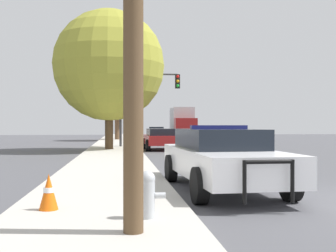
{
  "coord_description": "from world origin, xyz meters",
  "views": [
    {
      "loc": [
        -4.77,
        -7.5,
        1.52
      ],
      "look_at": [
        -1.46,
        21.2,
        1.41
      ],
      "focal_mm": 45.0,
      "sensor_mm": 36.0,
      "label": 1
    }
  ],
  "objects_px": {
    "car_background_oncoming": "(210,135)",
    "box_truck": "(182,122)",
    "car_background_distant": "(156,132)",
    "police_car": "(221,157)",
    "traffic_cone": "(49,192)",
    "tree_sidewalk_far": "(117,96)",
    "fire_hydrant": "(147,193)",
    "car_background_midblock": "(161,138)",
    "traffic_light": "(146,93)",
    "tree_sidewalk_mid": "(109,65)"
  },
  "relations": [
    {
      "from": "car_background_oncoming",
      "to": "box_truck",
      "type": "relative_size",
      "value": 0.6
    },
    {
      "from": "car_background_distant",
      "to": "box_truck",
      "type": "bearing_deg",
      "value": 23.39
    },
    {
      "from": "police_car",
      "to": "traffic_cone",
      "type": "bearing_deg",
      "value": 33.31
    },
    {
      "from": "tree_sidewalk_far",
      "to": "fire_hydrant",
      "type": "bearing_deg",
      "value": -88.91
    },
    {
      "from": "police_car",
      "to": "box_truck",
      "type": "bearing_deg",
      "value": -99.87
    },
    {
      "from": "fire_hydrant",
      "to": "car_background_oncoming",
      "type": "height_order",
      "value": "car_background_oncoming"
    },
    {
      "from": "police_car",
      "to": "traffic_cone",
      "type": "height_order",
      "value": "police_car"
    },
    {
      "from": "box_truck",
      "to": "tree_sidewalk_far",
      "type": "relative_size",
      "value": 1.06
    },
    {
      "from": "fire_hydrant",
      "to": "car_background_midblock",
      "type": "distance_m",
      "value": 18.8
    },
    {
      "from": "traffic_light",
      "to": "car_background_oncoming",
      "type": "xyz_separation_m",
      "value": [
        5.16,
        4.34,
        -2.78
      ]
    },
    {
      "from": "box_truck",
      "to": "traffic_cone",
      "type": "bearing_deg",
      "value": 79.74
    },
    {
      "from": "car_background_distant",
      "to": "car_background_oncoming",
      "type": "height_order",
      "value": "car_background_oncoming"
    },
    {
      "from": "fire_hydrant",
      "to": "tree_sidewalk_mid",
      "type": "xyz_separation_m",
      "value": [
        -1.01,
        17.91,
        4.37
      ]
    },
    {
      "from": "fire_hydrant",
      "to": "car_background_midblock",
      "type": "relative_size",
      "value": 0.17
    },
    {
      "from": "traffic_light",
      "to": "traffic_cone",
      "type": "relative_size",
      "value": 8.11
    },
    {
      "from": "car_background_oncoming",
      "to": "fire_hydrant",
      "type": "bearing_deg",
      "value": 74.12
    },
    {
      "from": "police_car",
      "to": "car_background_oncoming",
      "type": "relative_size",
      "value": 1.37
    },
    {
      "from": "traffic_light",
      "to": "tree_sidewalk_far",
      "type": "bearing_deg",
      "value": 98.45
    },
    {
      "from": "car_background_oncoming",
      "to": "traffic_cone",
      "type": "distance_m",
      "value": 25.46
    },
    {
      "from": "police_car",
      "to": "traffic_light",
      "type": "height_order",
      "value": "traffic_light"
    },
    {
      "from": "car_background_oncoming",
      "to": "traffic_cone",
      "type": "bearing_deg",
      "value": 70.28
    },
    {
      "from": "box_truck",
      "to": "car_background_oncoming",
      "type": "bearing_deg",
      "value": 91.67
    },
    {
      "from": "police_car",
      "to": "traffic_light",
      "type": "bearing_deg",
      "value": -90.47
    },
    {
      "from": "car_background_distant",
      "to": "fire_hydrant",
      "type": "bearing_deg",
      "value": -90.54
    },
    {
      "from": "car_background_oncoming",
      "to": "traffic_cone",
      "type": "xyz_separation_m",
      "value": [
        -7.96,
        -24.18,
        -0.32
      ]
    },
    {
      "from": "traffic_light",
      "to": "traffic_cone",
      "type": "bearing_deg",
      "value": -98.04
    },
    {
      "from": "car_background_distant",
      "to": "car_background_oncoming",
      "type": "xyz_separation_m",
      "value": [
        2.96,
        -12.92,
        0.05
      ]
    },
    {
      "from": "traffic_light",
      "to": "car_background_midblock",
      "type": "bearing_deg",
      "value": -67.7
    },
    {
      "from": "box_truck",
      "to": "traffic_cone",
      "type": "relative_size",
      "value": 11.25
    },
    {
      "from": "traffic_light",
      "to": "tree_sidewalk_far",
      "type": "height_order",
      "value": "tree_sidewalk_far"
    },
    {
      "from": "car_background_oncoming",
      "to": "tree_sidewalk_mid",
      "type": "relative_size",
      "value": 0.5
    },
    {
      "from": "tree_sidewalk_mid",
      "to": "traffic_cone",
      "type": "bearing_deg",
      "value": -91.84
    },
    {
      "from": "fire_hydrant",
      "to": "traffic_light",
      "type": "distance_m",
      "value": 20.89
    },
    {
      "from": "traffic_light",
      "to": "box_truck",
      "type": "distance_m",
      "value": 19.04
    },
    {
      "from": "car_background_oncoming",
      "to": "box_truck",
      "type": "xyz_separation_m",
      "value": [
        -0.05,
        13.91,
        0.99
      ]
    },
    {
      "from": "car_background_midblock",
      "to": "fire_hydrant",
      "type": "bearing_deg",
      "value": -97.98
    },
    {
      "from": "tree_sidewalk_mid",
      "to": "tree_sidewalk_far",
      "type": "bearing_deg",
      "value": 88.61
    },
    {
      "from": "car_background_distant",
      "to": "tree_sidewalk_far",
      "type": "xyz_separation_m",
      "value": [
        -4.08,
        -4.62,
        3.52
      ]
    },
    {
      "from": "car_background_midblock",
      "to": "box_truck",
      "type": "height_order",
      "value": "box_truck"
    },
    {
      "from": "car_background_distant",
      "to": "car_background_midblock",
      "type": "bearing_deg",
      "value": -89.52
    },
    {
      "from": "car_background_distant",
      "to": "tree_sidewalk_far",
      "type": "distance_m",
      "value": 7.1
    },
    {
      "from": "traffic_light",
      "to": "tree_sidewalk_far",
      "type": "relative_size",
      "value": 0.76
    },
    {
      "from": "car_background_distant",
      "to": "tree_sidewalk_mid",
      "type": "xyz_separation_m",
      "value": [
        -4.45,
        -19.98,
        4.18
      ]
    },
    {
      "from": "car_background_midblock",
      "to": "box_truck",
      "type": "distance_m",
      "value": 20.68
    },
    {
      "from": "car_background_midblock",
      "to": "car_background_oncoming",
      "type": "height_order",
      "value": "car_background_oncoming"
    },
    {
      "from": "car_background_oncoming",
      "to": "traffic_cone",
      "type": "relative_size",
      "value": 6.72
    },
    {
      "from": "car_background_oncoming",
      "to": "tree_sidewalk_mid",
      "type": "xyz_separation_m",
      "value": [
        -7.41,
        -7.06,
        4.13
      ]
    },
    {
      "from": "fire_hydrant",
      "to": "traffic_cone",
      "type": "xyz_separation_m",
      "value": [
        -1.56,
        0.79,
        -0.08
      ]
    },
    {
      "from": "traffic_cone",
      "to": "tree_sidewalk_far",
      "type": "bearing_deg",
      "value": 88.37
    },
    {
      "from": "car_background_distant",
      "to": "traffic_cone",
      "type": "distance_m",
      "value": 37.44
    }
  ]
}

